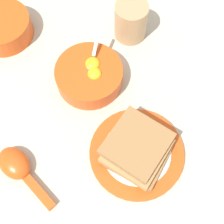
{
  "coord_description": "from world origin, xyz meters",
  "views": [
    {
      "loc": [
        -0.38,
        -0.05,
        0.6
      ],
      "look_at": [
        -0.13,
        -0.04,
        0.02
      ],
      "focal_mm": 50.0,
      "sensor_mm": 36.0,
      "label": 1
    }
  ],
  "objects_px": {
    "egg_bowl": "(89,75)",
    "drinking_cup": "(131,20)",
    "toast_sandwich": "(138,149)",
    "soup_spoon": "(18,167)",
    "toast_plate": "(137,153)",
    "congee_bowl": "(2,27)"
  },
  "relations": [
    {
      "from": "soup_spoon",
      "to": "egg_bowl",
      "type": "bearing_deg",
      "value": -31.21
    },
    {
      "from": "egg_bowl",
      "to": "drinking_cup",
      "type": "bearing_deg",
      "value": -32.47
    },
    {
      "from": "soup_spoon",
      "to": "toast_plate",
      "type": "bearing_deg",
      "value": -79.89
    },
    {
      "from": "egg_bowl",
      "to": "toast_sandwich",
      "type": "bearing_deg",
      "value": -147.63
    },
    {
      "from": "egg_bowl",
      "to": "toast_sandwich",
      "type": "distance_m",
      "value": 0.19
    },
    {
      "from": "toast_sandwich",
      "to": "drinking_cup",
      "type": "distance_m",
      "value": 0.3
    },
    {
      "from": "soup_spoon",
      "to": "drinking_cup",
      "type": "bearing_deg",
      "value": -31.71
    },
    {
      "from": "egg_bowl",
      "to": "congee_bowl",
      "type": "distance_m",
      "value": 0.24
    },
    {
      "from": "toast_plate",
      "to": "soup_spoon",
      "type": "bearing_deg",
      "value": 100.11
    },
    {
      "from": "soup_spoon",
      "to": "drinking_cup",
      "type": "relative_size",
      "value": 1.5
    },
    {
      "from": "egg_bowl",
      "to": "toast_plate",
      "type": "height_order",
      "value": "egg_bowl"
    },
    {
      "from": "egg_bowl",
      "to": "soup_spoon",
      "type": "relative_size",
      "value": 1.15
    },
    {
      "from": "toast_plate",
      "to": "congee_bowl",
      "type": "xyz_separation_m",
      "value": [
        0.28,
        0.31,
        0.02
      ]
    },
    {
      "from": "toast_plate",
      "to": "drinking_cup",
      "type": "relative_size",
      "value": 2.12
    },
    {
      "from": "egg_bowl",
      "to": "toast_plate",
      "type": "bearing_deg",
      "value": -147.21
    },
    {
      "from": "toast_sandwich",
      "to": "drinking_cup",
      "type": "height_order",
      "value": "drinking_cup"
    },
    {
      "from": "soup_spoon",
      "to": "congee_bowl",
      "type": "distance_m",
      "value": 0.33
    },
    {
      "from": "congee_bowl",
      "to": "drinking_cup",
      "type": "height_order",
      "value": "drinking_cup"
    },
    {
      "from": "drinking_cup",
      "to": "egg_bowl",
      "type": "bearing_deg",
      "value": 147.53
    },
    {
      "from": "congee_bowl",
      "to": "drinking_cup",
      "type": "relative_size",
      "value": 1.54
    },
    {
      "from": "toast_plate",
      "to": "drinking_cup",
      "type": "bearing_deg",
      "value": 3.81
    },
    {
      "from": "toast_plate",
      "to": "soup_spoon",
      "type": "relative_size",
      "value": 1.41
    }
  ]
}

